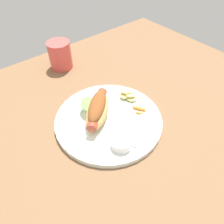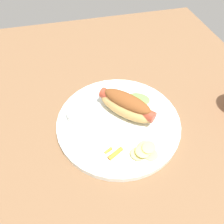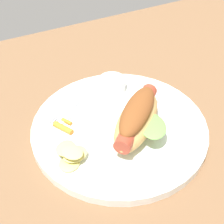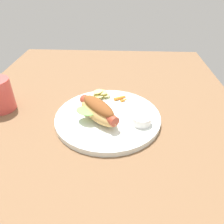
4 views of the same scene
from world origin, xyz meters
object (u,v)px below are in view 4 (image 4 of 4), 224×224
object	(u,v)px
fork	(137,107)
carrot_garnish	(120,99)
knife	(134,110)
chips_pile	(100,94)
sauce_ramekin	(142,120)
plate	(108,117)
hot_dog	(99,110)

from	to	relation	value
fork	carrot_garnish	xyz separation A→B (cm)	(-4.31, -5.26, 0.26)
knife	chips_pile	world-z (taller)	chips_pile
knife	carrot_garnish	distance (cm)	7.63
chips_pile	sauce_ramekin	bearing A→B (deg)	42.77
knife	plate	bearing A→B (deg)	87.31
fork	sauce_ramekin	bearing A→B (deg)	157.22
plate	carrot_garnish	size ratio (longest dim) A/B	7.09
plate	carrot_garnish	bearing A→B (deg)	159.08
sauce_ramekin	hot_dog	bearing A→B (deg)	-97.28
sauce_ramekin	fork	size ratio (longest dim) A/B	0.41
sauce_ramekin	carrot_garnish	bearing A→B (deg)	-153.73
knife	carrot_garnish	bearing A→B (deg)	12.23
carrot_garnish	chips_pile	bearing A→B (deg)	-102.41
plate	chips_pile	world-z (taller)	chips_pile
hot_dog	knife	bearing A→B (deg)	-106.40
hot_dog	carrot_garnish	size ratio (longest dim) A/B	3.51
knife	chips_pile	distance (cm)	13.57
fork	carrot_garnish	size ratio (longest dim) A/B	3.03
plate	hot_dog	bearing A→B (deg)	-49.27
sauce_ramekin	knife	world-z (taller)	sauce_ramekin
knife	chips_pile	bearing A→B (deg)	32.75
sauce_ramekin	chips_pile	size ratio (longest dim) A/B	0.73
plate	carrot_garnish	xyz separation A→B (cm)	(-9.04, 3.46, 1.26)
chips_pile	carrot_garnish	bearing A→B (deg)	77.59
sauce_ramekin	carrot_garnish	world-z (taller)	sauce_ramekin
plate	knife	distance (cm)	8.29
fork	chips_pile	xyz separation A→B (cm)	(-5.80, -12.03, 0.94)
sauce_ramekin	knife	xyz separation A→B (cm)	(-6.19, -1.86, -1.02)
plate	fork	world-z (taller)	fork
hot_dog	knife	xyz separation A→B (cm)	(-4.68, 10.01, -2.82)
hot_dog	knife	distance (cm)	11.40
fork	chips_pile	distance (cm)	13.38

